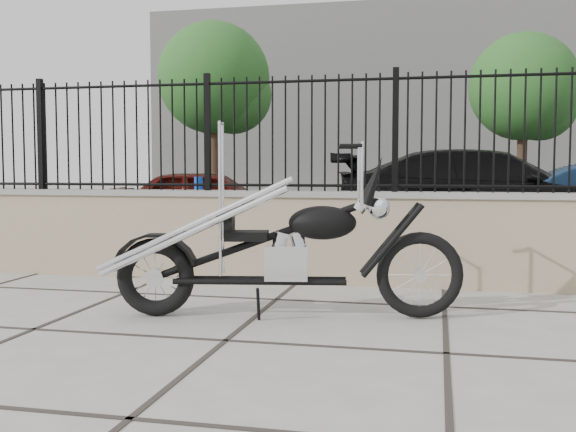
# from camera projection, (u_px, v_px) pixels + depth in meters

# --- Properties ---
(ground_plane) EXTENTS (90.00, 90.00, 0.00)m
(ground_plane) POSITION_uv_depth(u_px,v_px,m) (226.00, 341.00, 4.69)
(ground_plane) COLOR #99968E
(ground_plane) RESTS_ON ground
(parking_lot) EXTENTS (30.00, 30.00, 0.00)m
(parking_lot) POSITION_uv_depth(u_px,v_px,m) (379.00, 216.00, 16.86)
(parking_lot) COLOR black
(parking_lot) RESTS_ON ground
(retaining_wall) EXTENTS (14.00, 0.36, 0.96)m
(retaining_wall) POSITION_uv_depth(u_px,v_px,m) (298.00, 237.00, 7.09)
(retaining_wall) COLOR gray
(retaining_wall) RESTS_ON ground_plane
(iron_fence) EXTENTS (14.00, 0.08, 1.20)m
(iron_fence) POSITION_uv_depth(u_px,v_px,m) (299.00, 134.00, 7.01)
(iron_fence) COLOR black
(iron_fence) RESTS_ON retaining_wall
(background_building) EXTENTS (22.00, 6.00, 8.00)m
(background_building) POSITION_uv_depth(u_px,v_px,m) (407.00, 105.00, 30.20)
(background_building) COLOR beige
(background_building) RESTS_ON ground_plane
(chopper_motorcycle) EXTENTS (2.70, 0.93, 1.60)m
(chopper_motorcycle) POSITION_uv_depth(u_px,v_px,m) (280.00, 219.00, 5.38)
(chopper_motorcycle) COLOR black
(chopper_motorcycle) RESTS_ON ground_plane
(car_red) EXTENTS (3.67, 1.93, 1.19)m
(car_red) POSITION_uv_depth(u_px,v_px,m) (210.00, 201.00, 12.23)
(car_red) COLOR #470F0A
(car_red) RESTS_ON parking_lot
(car_black) EXTENTS (5.23, 2.16, 1.51)m
(car_black) POSITION_uv_depth(u_px,v_px,m) (490.00, 194.00, 11.38)
(car_black) COLOR black
(car_black) RESTS_ON parking_lot
(bollard_a) EXTENTS (0.17, 0.17, 1.07)m
(bollard_a) POSITION_uv_depth(u_px,v_px,m) (199.00, 213.00, 10.04)
(bollard_a) COLOR #0B17A8
(bollard_a) RESTS_ON ground_plane
(bollard_b) EXTENTS (0.13, 0.13, 0.89)m
(bollard_b) POSITION_uv_depth(u_px,v_px,m) (498.00, 229.00, 8.29)
(bollard_b) COLOR #0C44B9
(bollard_b) RESTS_ON ground_plane
(tree_left) EXTENTS (3.59, 3.59, 6.06)m
(tree_left) POSITION_uv_depth(u_px,v_px,m) (214.00, 73.00, 21.63)
(tree_left) COLOR #382619
(tree_left) RESTS_ON ground_plane
(tree_right) EXTENTS (3.11, 3.11, 5.25)m
(tree_right) POSITION_uv_depth(u_px,v_px,m) (524.00, 82.00, 19.43)
(tree_right) COLOR #382619
(tree_right) RESTS_ON ground_plane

